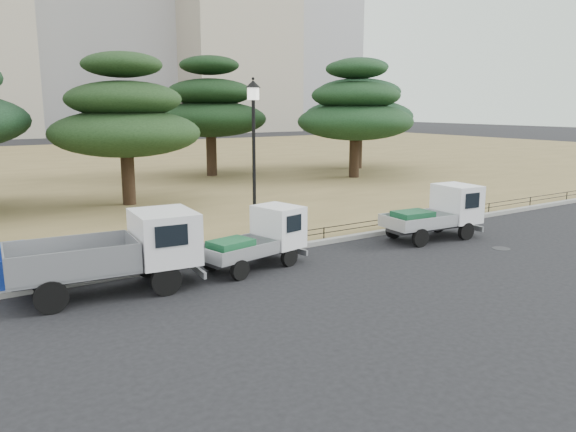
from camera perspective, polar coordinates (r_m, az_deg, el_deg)
ground at (r=16.49m, az=3.84°, el=-5.57°), size 220.00×220.00×0.00m
lawn at (r=44.45m, az=-20.75°, el=4.45°), size 120.00×56.00×0.15m
curb at (r=18.52m, az=-1.02°, el=-3.40°), size 120.00×0.25×0.16m
truck_large at (r=15.00m, az=-16.96°, el=-3.31°), size 4.76×2.23×2.01m
truck_kei_front at (r=16.71m, az=-2.97°, el=-2.27°), size 3.49×2.01×1.74m
truck_kei_rear at (r=20.93m, az=14.99°, el=0.34°), size 3.73×1.85×1.89m
street_lamp at (r=17.85m, az=-3.51°, el=8.04°), size 0.48×0.48×5.36m
pipe_fence at (r=18.56m, az=-1.27°, el=-2.23°), size 38.00×0.04×0.40m
manhole at (r=20.24m, az=20.84°, el=-3.10°), size 0.60×0.60×0.01m
pine_center_left at (r=27.13m, az=-16.24°, el=9.55°), size 6.85×6.85×6.97m
pine_center_right at (r=37.38m, az=-7.90°, el=10.90°), size 7.26×7.26×7.71m
pine_east_near at (r=36.45m, az=6.86°, el=10.66°), size 7.37×7.37×7.44m
pine_east_far at (r=41.80m, az=7.17°, el=11.10°), size 7.90×7.90×7.94m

